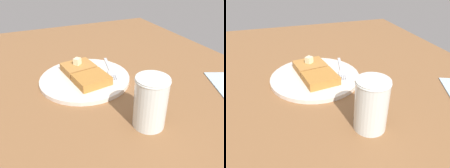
% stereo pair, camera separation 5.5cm
% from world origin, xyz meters
% --- Properties ---
extents(table_surface, '(1.17, 1.17, 0.03)m').
position_xyz_m(table_surface, '(0.00, 0.00, 0.01)').
color(table_surface, brown).
rests_on(table_surface, ground).
extents(plate, '(0.26, 0.26, 0.01)m').
position_xyz_m(plate, '(0.02, 0.04, 0.04)').
color(plate, silver).
rests_on(plate, table_surface).
extents(toast_slice_left, '(0.09, 0.10, 0.02)m').
position_xyz_m(toast_slice_left, '(-0.02, 0.04, 0.05)').
color(toast_slice_left, '#B57938').
rests_on(toast_slice_left, plate).
extents(toast_slice_middle, '(0.09, 0.10, 0.02)m').
position_xyz_m(toast_slice_middle, '(0.06, 0.05, 0.05)').
color(toast_slice_middle, '#B47531').
rests_on(toast_slice_middle, plate).
extents(butter_pat_primary, '(0.03, 0.03, 0.02)m').
position_xyz_m(butter_pat_primary, '(-0.02, 0.04, 0.07)').
color(butter_pat_primary, beige).
rests_on(butter_pat_primary, toast_slice_left).
extents(fork, '(0.16, 0.05, 0.00)m').
position_xyz_m(fork, '(0.01, 0.13, 0.04)').
color(fork, silver).
rests_on(fork, plate).
extents(syrup_jar, '(0.07, 0.07, 0.12)m').
position_xyz_m(syrup_jar, '(0.27, 0.11, 0.08)').
color(syrup_jar, '#35140A').
rests_on(syrup_jar, table_surface).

